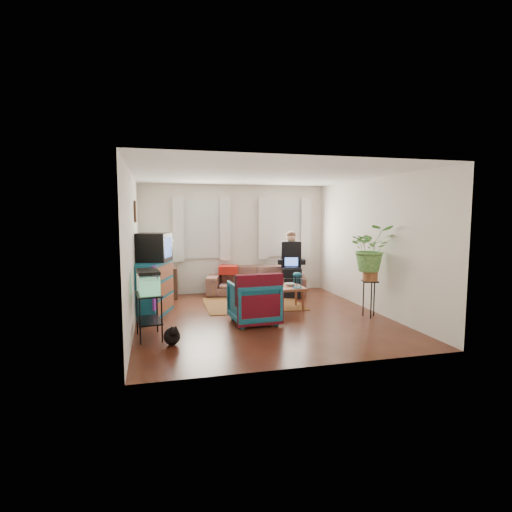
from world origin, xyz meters
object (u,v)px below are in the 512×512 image
object	(u,v)px
side_table	(167,283)
armchair	(254,300)
coffee_table	(277,298)
sofa	(256,276)
dresser	(150,288)
plant_stand	(370,299)
aquarium_stand	(149,316)

from	to	relation	value
side_table	armchair	size ratio (longest dim) A/B	0.87
coffee_table	sofa	bearing A→B (deg)	93.14
sofa	dresser	world-z (taller)	dresser
dresser	armchair	bearing A→B (deg)	-11.86
sofa	plant_stand	world-z (taller)	sofa
armchair	plant_stand	world-z (taller)	armchair
aquarium_stand	coffee_table	size ratio (longest dim) A/B	0.64
dresser	coffee_table	xyz separation A→B (m)	(2.44, -0.22, -0.28)
dresser	armchair	distance (m)	2.06
coffee_table	plant_stand	world-z (taller)	plant_stand
dresser	sofa	bearing A→B (deg)	48.08
side_table	plant_stand	distance (m)	4.45
side_table	sofa	bearing A→B (deg)	-2.50
sofa	plant_stand	size ratio (longest dim) A/B	3.36
coffee_table	side_table	bearing A→B (deg)	144.14
sofa	armchair	world-z (taller)	sofa
side_table	plant_stand	size ratio (longest dim) A/B	1.03
sofa	coffee_table	xyz separation A→B (m)	(0.03, -1.55, -0.22)
armchair	coffee_table	distance (m)	1.10
armchair	plant_stand	distance (m)	2.18
dresser	side_table	bearing A→B (deg)	95.74
plant_stand	armchair	bearing A→B (deg)	176.30
aquarium_stand	sofa	bearing A→B (deg)	42.97
armchair	coffee_table	bearing A→B (deg)	-132.96
armchair	coffee_table	world-z (taller)	armchair
sofa	aquarium_stand	xyz separation A→B (m)	(-2.43, -2.85, -0.10)
dresser	armchair	world-z (taller)	dresser
aquarium_stand	plant_stand	distance (m)	3.96
sofa	aquarium_stand	size ratio (longest dim) A/B	3.27
aquarium_stand	coffee_table	bearing A→B (deg)	21.25
aquarium_stand	coffee_table	distance (m)	2.78
side_table	armchair	world-z (taller)	armchair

